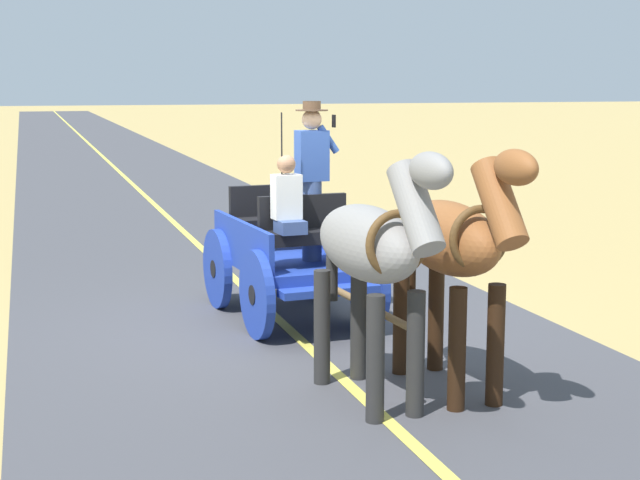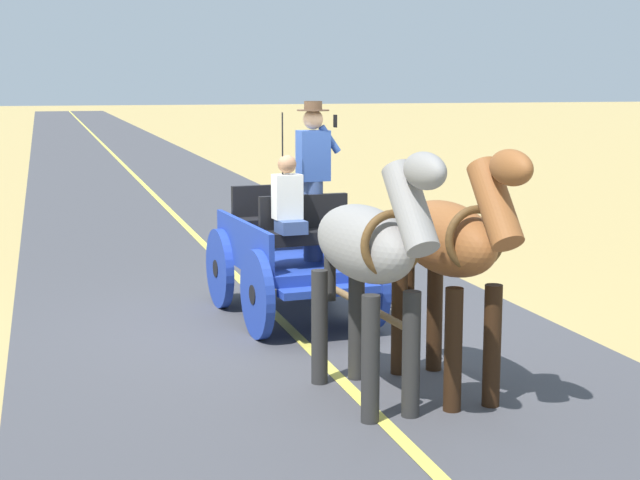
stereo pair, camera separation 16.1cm
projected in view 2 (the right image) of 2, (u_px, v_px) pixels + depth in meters
name	position (u px, v px, depth m)	size (l,w,h in m)	color
ground_plane	(285.00, 325.00, 10.85)	(200.00, 200.00, 0.00)	tan
road_surface	(285.00, 325.00, 10.85)	(5.94, 160.00, 0.01)	#424247
road_centre_stripe	(285.00, 324.00, 10.85)	(0.12, 160.00, 0.00)	#DBCC4C
horse_drawn_carriage	(294.00, 249.00, 11.02)	(1.60, 4.52, 2.50)	#1E3899
horse_near_side	(451.00, 245.00, 8.28)	(0.65, 2.13, 2.21)	brown
horse_off_side	(369.00, 251.00, 8.01)	(0.71, 2.14, 2.21)	gray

